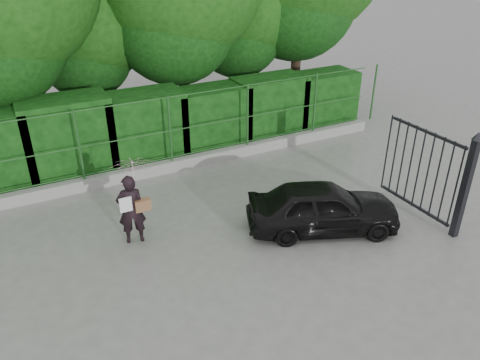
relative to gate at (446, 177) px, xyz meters
name	(u,v)px	position (x,y,z in m)	size (l,w,h in m)	color
ground	(235,267)	(-4.60, 0.72, -1.19)	(80.00, 80.00, 0.00)	gray
kerb	(158,169)	(-4.60, 5.22, -1.04)	(14.00, 0.25, 0.30)	#9E9E99
fence	(163,130)	(-4.38, 5.22, 0.01)	(14.13, 0.06, 1.80)	#225321
hedge	(134,129)	(-4.88, 6.22, -0.20)	(14.20, 1.20, 2.22)	black
gate	(446,177)	(0.00, 0.00, 0.00)	(0.22, 2.33, 2.36)	black
woman	(134,189)	(-5.96, 2.52, 0.01)	(0.94, 0.95, 1.80)	black
car	(323,207)	(-2.34, 1.04, -0.64)	(1.29, 3.22, 1.10)	black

